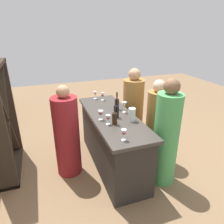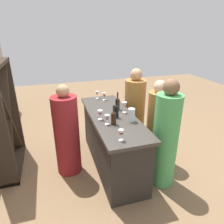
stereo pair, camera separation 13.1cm
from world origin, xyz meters
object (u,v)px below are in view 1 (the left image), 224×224
(wine_bottle_center_amber_brown, at_px, (117,103))
(wine_glass_near_center, at_px, (103,95))
(wine_glass_far_center, at_px, (108,118))
(wine_rack, at_px, (2,121))
(water_pitcher, at_px, (132,115))
(person_right_guest, at_px, (166,137))
(wine_glass_near_right, at_px, (95,94))
(wine_bottle_leftmost_amber_brown, at_px, (115,117))
(wine_glass_near_left, at_px, (124,105))
(wine_glass_far_right, at_px, (101,114))
(person_server_behind, at_px, (67,135))
(wine_glass_far_left, at_px, (124,133))
(wine_bottle_second_left_near_black, at_px, (117,110))
(person_center_guest, at_px, (156,125))
(person_left_guest, at_px, (133,112))

(wine_bottle_center_amber_brown, bearing_deg, wine_glass_near_center, 9.60)
(wine_glass_far_center, bearing_deg, wine_rack, 62.82)
(water_pitcher, bearing_deg, person_right_guest, -129.31)
(wine_glass_near_right, height_order, water_pitcher, water_pitcher)
(wine_rack, distance_m, wine_bottle_leftmost_amber_brown, 1.77)
(person_right_guest, bearing_deg, wine_glass_near_left, -50.92)
(wine_glass_far_right, relative_size, water_pitcher, 0.74)
(wine_glass_far_center, xyz_separation_m, wine_glass_far_right, (0.19, 0.06, 0.00))
(wine_bottle_center_amber_brown, relative_size, person_server_behind, 0.20)
(wine_glass_near_left, relative_size, wine_glass_far_left, 1.21)
(wine_glass_near_left, height_order, person_right_guest, person_right_guest)
(wine_rack, relative_size, wine_bottle_second_left_near_black, 5.85)
(wine_bottle_center_amber_brown, relative_size, wine_glass_far_right, 2.03)
(wine_glass_near_center, distance_m, person_center_guest, 1.14)
(wine_rack, bearing_deg, wine_bottle_center_amber_brown, -98.04)
(wine_bottle_leftmost_amber_brown, height_order, wine_bottle_second_left_near_black, wine_bottle_second_left_near_black)
(wine_bottle_leftmost_amber_brown, distance_m, wine_glass_near_center, 1.07)
(wine_glass_near_left, distance_m, wine_glass_far_left, 0.91)
(wine_bottle_leftmost_amber_brown, xyz_separation_m, wine_bottle_second_left_near_black, (0.22, -0.11, 0.01))
(wine_bottle_leftmost_amber_brown, bearing_deg, wine_glass_near_center, -7.78)
(wine_bottle_leftmost_amber_brown, height_order, wine_glass_near_left, wine_bottle_leftmost_amber_brown)
(wine_glass_near_left, height_order, person_center_guest, person_center_guest)
(wine_bottle_center_amber_brown, bearing_deg, water_pitcher, -175.08)
(wine_bottle_second_left_near_black, xyz_separation_m, wine_glass_far_right, (-0.00, 0.26, -0.02))
(wine_bottle_center_amber_brown, height_order, wine_glass_near_right, wine_bottle_center_amber_brown)
(wine_glass_near_center, relative_size, person_left_guest, 0.10)
(wine_glass_near_left, relative_size, wine_glass_near_right, 1.21)
(wine_bottle_center_amber_brown, xyz_separation_m, wine_glass_far_right, (-0.32, 0.38, -0.01))
(wine_glass_far_left, xyz_separation_m, person_left_guest, (1.26, -0.72, -0.33))
(person_center_guest, relative_size, person_server_behind, 0.99)
(wine_bottle_leftmost_amber_brown, relative_size, person_right_guest, 0.18)
(wine_glass_near_right, bearing_deg, wine_glass_far_left, 177.07)
(wine_rack, relative_size, wine_bottle_leftmost_amber_brown, 6.15)
(wine_glass_near_center, height_order, person_left_guest, person_left_guest)
(wine_bottle_second_left_near_black, bearing_deg, wine_glass_near_right, 4.57)
(wine_glass_far_left, distance_m, person_right_guest, 0.80)
(person_center_guest, height_order, person_server_behind, person_server_behind)
(wine_bottle_second_left_near_black, distance_m, wine_glass_near_left, 0.24)
(wine_bottle_center_amber_brown, relative_size, water_pitcher, 1.50)
(person_right_guest, bearing_deg, wine_glass_far_right, -22.47)
(wine_glass_near_center, bearing_deg, wine_bottle_center_amber_brown, -170.40)
(wine_glass_near_center, height_order, person_center_guest, person_center_guest)
(wine_bottle_center_amber_brown, bearing_deg, wine_glass_far_left, 163.98)
(wine_bottle_second_left_near_black, relative_size, wine_glass_near_center, 2.03)
(wine_glass_far_left, distance_m, wine_glass_far_center, 0.49)
(wine_glass_near_left, distance_m, wine_glass_near_right, 0.87)
(wine_bottle_leftmost_amber_brown, xyz_separation_m, person_center_guest, (0.25, -0.86, -0.37))
(wine_bottle_center_amber_brown, distance_m, wine_glass_near_left, 0.18)
(wine_glass_far_right, height_order, person_server_behind, person_server_behind)
(wine_glass_far_left, bearing_deg, person_right_guest, -78.35)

